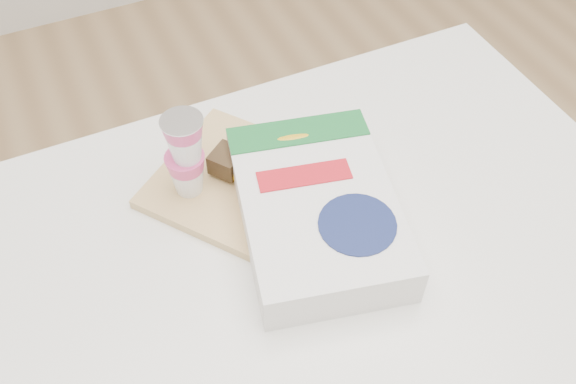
{
  "coord_description": "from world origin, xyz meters",
  "views": [
    {
      "loc": [
        -0.24,
        -0.48,
        1.57
      ],
      "look_at": [
        0.02,
        0.08,
        0.86
      ],
      "focal_mm": 40.0,
      "sensor_mm": 36.0,
      "label": 1
    }
  ],
  "objects_px": {
    "table": "(298,373)",
    "cereal_box": "(317,210)",
    "cutting_board": "(261,191)",
    "yogurt_stack": "(185,154)",
    "bananas": "(272,169)"
  },
  "relations": [
    {
      "from": "cutting_board",
      "to": "bananas",
      "type": "relative_size",
      "value": 1.63
    },
    {
      "from": "table",
      "to": "bananas",
      "type": "bearing_deg",
      "value": 84.97
    },
    {
      "from": "cutting_board",
      "to": "yogurt_stack",
      "type": "distance_m",
      "value": 0.14
    },
    {
      "from": "table",
      "to": "cereal_box",
      "type": "height_order",
      "value": "cereal_box"
    },
    {
      "from": "cereal_box",
      "to": "yogurt_stack",
      "type": "bearing_deg",
      "value": 151.46
    },
    {
      "from": "bananas",
      "to": "yogurt_stack",
      "type": "relative_size",
      "value": 1.39
    },
    {
      "from": "cutting_board",
      "to": "cereal_box",
      "type": "relative_size",
      "value": 0.9
    },
    {
      "from": "cutting_board",
      "to": "bananas",
      "type": "distance_m",
      "value": 0.04
    },
    {
      "from": "table",
      "to": "yogurt_stack",
      "type": "height_order",
      "value": "yogurt_stack"
    },
    {
      "from": "yogurt_stack",
      "to": "table",
      "type": "bearing_deg",
      "value": -56.66
    },
    {
      "from": "yogurt_stack",
      "to": "cereal_box",
      "type": "distance_m",
      "value": 0.21
    },
    {
      "from": "bananas",
      "to": "cereal_box",
      "type": "xyz_separation_m",
      "value": [
        0.03,
        -0.09,
        -0.01
      ]
    },
    {
      "from": "table",
      "to": "cutting_board",
      "type": "height_order",
      "value": "cutting_board"
    },
    {
      "from": "table",
      "to": "yogurt_stack",
      "type": "relative_size",
      "value": 7.62
    },
    {
      "from": "cutting_board",
      "to": "bananas",
      "type": "bearing_deg",
      "value": -25.43
    }
  ]
}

